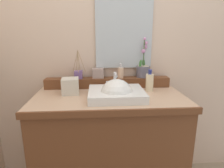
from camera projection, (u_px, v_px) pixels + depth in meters
name	position (u px, v px, depth m)	size (l,w,h in m)	color
wall_back	(106.00, 30.00, 1.74)	(2.85, 0.20, 2.77)	beige
vanity_cabinet	(110.00, 147.00, 1.58)	(1.15, 0.61, 0.90)	brown
back_ledge	(108.00, 82.00, 1.69)	(1.08, 0.10, 0.08)	brown
sink_basin	(116.00, 95.00, 1.40)	(0.41, 0.35, 0.27)	white
potted_plant	(143.00, 69.00, 1.69)	(0.12, 0.12, 0.34)	slate
soap_dispenser	(121.00, 72.00, 1.65)	(0.05, 0.05, 0.13)	#E1B591
reed_diffuser	(79.00, 74.00, 1.64)	(0.11, 0.10, 0.24)	#785794
trinket_box	(98.00, 73.00, 1.67)	(0.10, 0.08, 0.08)	gray
lotion_bottle	(150.00, 82.00, 1.56)	(0.06, 0.07, 0.18)	beige
tissue_box	(70.00, 86.00, 1.50)	(0.13, 0.13, 0.12)	beige
mirror	(124.00, 34.00, 1.65)	(0.49, 0.02, 0.58)	silver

